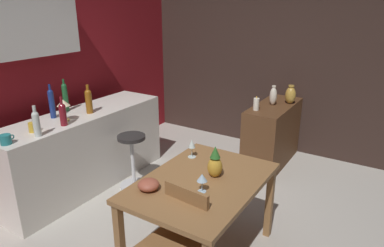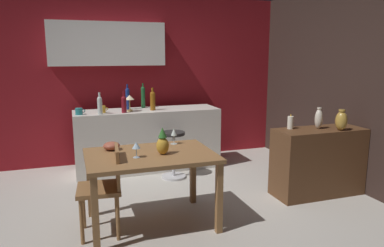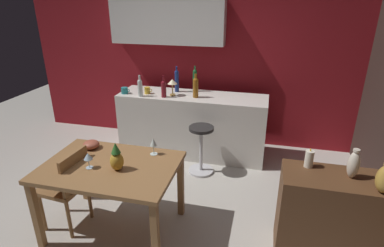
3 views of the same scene
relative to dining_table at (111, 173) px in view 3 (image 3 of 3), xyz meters
The scene contains 21 objects.
ground_plane 0.74m from the dining_table, 62.01° to the left, with size 9.00×9.00×0.00m, color #B7B2A8.
wall_kitchen_back 2.50m from the dining_table, 87.56° to the left, with size 5.20×0.33×2.60m.
dining_table is the anchor object (origin of this frame).
kitchen_counter 1.85m from the dining_table, 79.06° to the left, with size 2.10×0.60×0.90m, color silver.
sideboard_cabinet 2.12m from the dining_table, ahead, with size 1.10×0.44×0.82m, color #56351E.
chair_near_window 0.48m from the dining_table, behind, with size 0.43×0.43×0.85m.
bar_stool 1.45m from the dining_table, 65.14° to the left, with size 0.34×0.34×0.65m.
wine_glass_left 0.49m from the dining_table, 42.66° to the left, with size 0.08×0.08×0.18m.
wine_glass_right 0.27m from the dining_table, 149.40° to the right, with size 0.08×0.08×0.15m.
pineapple_centerpiece 0.24m from the dining_table, 27.35° to the right, with size 0.12×0.12×0.27m.
fruit_bowl 0.46m from the dining_table, 142.19° to the left, with size 0.17×0.17×0.08m, color #9E4C38.
wine_bottle_amber 1.82m from the dining_table, 76.44° to the left, with size 0.08×0.08×0.33m.
wine_bottle_cobalt 1.98m from the dining_table, 87.42° to the left, with size 0.06×0.06×0.37m.
wine_bottle_ruby 1.67m from the dining_table, 90.43° to the left, with size 0.07×0.07×0.30m.
wine_bottle_green 2.09m from the dining_table, 80.58° to the left, with size 0.06×0.06×0.37m.
wine_bottle_clear 1.67m from the dining_table, 102.10° to the left, with size 0.07×0.07×0.30m.
cup_teal 1.79m from the dining_table, 110.26° to the left, with size 0.13×0.09×0.09m.
cup_mustard 1.78m from the dining_table, 99.63° to the left, with size 0.11×0.08×0.09m.
counter_lamp 1.78m from the dining_table, 87.25° to the left, with size 0.14×0.14×0.23m.
pillar_candle_tall 1.80m from the dining_table, ahead, with size 0.07×0.07×0.18m.
vase_ceramic_ivory 2.12m from the dining_table, ahead, with size 0.09×0.09×0.26m.
Camera 3 is at (1.19, -2.58, 2.20)m, focal length 29.09 mm.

